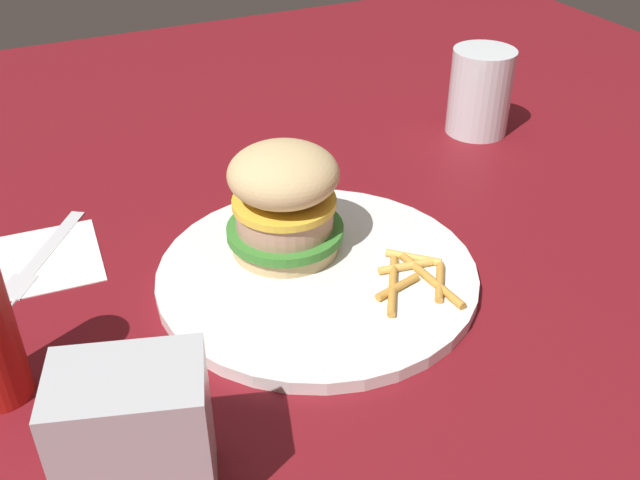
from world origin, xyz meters
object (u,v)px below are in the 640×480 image
plate (320,273)px  fork (37,259)px  sandwich (284,200)px  fries_pile (414,277)px  drink_glass (479,97)px  napkin_dispenser (136,438)px  napkin (39,260)px

plate → fork: 0.26m
sandwich → fries_pile: (0.08, -0.09, -0.05)m
drink_glass → napkin_dispenser: 0.62m
fries_pile → napkin_dispenser: size_ratio=0.98×
fork → fries_pile: bearing=-32.9°
fries_pile → drink_glass: (0.24, 0.25, 0.03)m
sandwich → napkin: (-0.21, 0.10, -0.06)m
sandwich → napkin_dispenser: size_ratio=1.03×
sandwich → napkin: sandwich is taller
drink_glass → napkin_dispenser: size_ratio=1.00×
sandwich → fries_pile: 0.13m
plate → fries_pile: size_ratio=2.81×
napkin → drink_glass: (0.53, 0.06, 0.04)m
plate → sandwich: 0.07m
fries_pile → napkin_dispenser: 0.29m
sandwich → plate: bearing=-71.2°
drink_glass → napkin_dispenser: bearing=-145.1°
napkin → fork: size_ratio=0.72×
plate → sandwich: size_ratio=2.66×
sandwich → fries_pile: size_ratio=1.06×
plate → napkin_dispenser: napkin_dispenser is taller
fork → drink_glass: (0.54, 0.06, 0.04)m
napkin → fork: bearing=-124.3°
sandwich → drink_glass: size_ratio=1.03×
sandwich → napkin: size_ratio=0.98×
drink_glass → sandwich: bearing=-154.9°
fries_pile → napkin_dispenser: (-0.26, -0.11, 0.04)m
plate → sandwich: bearing=108.8°
plate → napkin: (-0.22, 0.14, -0.01)m
drink_glass → napkin: bearing=-173.9°
sandwich → napkin: 0.24m
sandwich → fork: (-0.21, 0.09, -0.06)m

